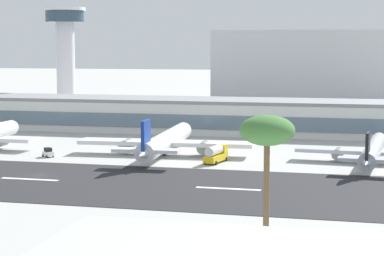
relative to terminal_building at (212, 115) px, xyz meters
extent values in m
plane|color=#A8A8A3|center=(-18.30, -80.43, -5.09)|extent=(1400.00, 1400.00, 0.00)
cube|color=#262628|center=(-18.30, -85.24, -5.05)|extent=(800.00, 39.22, 0.08)
cube|color=white|center=(-17.95, -85.24, -5.01)|extent=(12.00, 1.20, 0.01)
cube|color=white|center=(21.45, -85.24, -5.01)|extent=(12.00, 1.20, 0.01)
cube|color=silver|center=(0.00, 0.06, -0.50)|extent=(202.25, 22.01, 9.17)
cube|color=slate|center=(0.00, -11.10, -0.96)|extent=(196.18, 0.30, 4.13)
cube|color=gray|center=(0.00, 0.06, 4.58)|extent=(204.27, 22.23, 1.00)
cylinder|color=silver|center=(-64.77, 38.77, 12.54)|extent=(6.89, 6.89, 35.25)
cylinder|color=#2D4251|center=(-64.77, 38.77, 32.28)|extent=(14.40, 14.40, 4.23)
cylinder|color=silver|center=(-64.77, 38.77, 34.99)|extent=(15.55, 15.55, 1.20)
cube|color=#BCBCC1|center=(20.07, 141.09, 11.94)|extent=(94.65, 34.87, 34.06)
sphere|color=silver|center=(-51.94, -28.38, -1.92)|extent=(3.89, 3.89, 3.89)
cylinder|color=white|center=(-0.99, -47.35, -1.72)|extent=(6.92, 43.70, 4.35)
sphere|color=white|center=(-2.28, -25.63, -1.72)|extent=(4.13, 4.13, 4.13)
cone|color=white|center=(0.30, -69.07, -1.72)|extent=(4.37, 8.05, 3.92)
cube|color=white|center=(-0.94, -48.22, -2.15)|extent=(42.55, 9.01, 0.96)
cylinder|color=gray|center=(8.55, -47.66, -2.91)|extent=(3.18, 6.25, 2.83)
cylinder|color=gray|center=(-10.43, -48.78, -2.91)|extent=(3.18, 6.25, 2.83)
cube|color=white|center=(0.19, -67.33, -1.28)|extent=(14.55, 4.43, 0.77)
cube|color=navy|center=(0.19, -67.33, 1.76)|extent=(1.04, 5.91, 6.96)
cylinder|color=black|center=(-0.86, -49.52, -4.49)|extent=(0.78, 0.78, 1.20)
cylinder|color=silver|center=(47.41, -48.29, -2.22)|extent=(6.75, 37.17, 3.70)
sphere|color=silver|center=(48.94, -29.86, -2.22)|extent=(3.51, 3.51, 3.51)
cone|color=silver|center=(45.87, -66.72, -2.22)|extent=(3.87, 6.91, 3.33)
cube|color=silver|center=(47.34, -49.03, -2.59)|extent=(34.57, 8.36, 0.81)
cylinder|color=gray|center=(39.67, -48.39, -3.24)|extent=(2.83, 5.36, 2.40)
cube|color=silver|center=(46.00, -65.25, -1.85)|extent=(11.85, 4.01, 0.65)
cube|color=black|center=(46.00, -65.25, 0.74)|extent=(1.00, 5.03, 5.92)
cylinder|color=black|center=(47.25, -50.14, -4.58)|extent=(0.67, 0.67, 1.02)
cube|color=white|center=(-26.98, -57.77, -4.29)|extent=(3.47, 3.30, 1.00)
cube|color=black|center=(-26.98, -57.77, -3.34)|extent=(2.29, 2.22, 0.90)
cylinder|color=black|center=(-27.30, -56.44, -4.79)|extent=(0.64, 0.60, 0.60)
cylinder|color=black|center=(-28.35, -57.65, -4.79)|extent=(0.64, 0.60, 0.60)
cylinder|color=black|center=(-25.61, -57.90, -4.79)|extent=(0.64, 0.60, 0.60)
cylinder|color=black|center=(-26.65, -59.11, -4.79)|extent=(0.64, 0.60, 0.60)
cube|color=gold|center=(13.18, -56.76, -3.94)|extent=(4.17, 8.84, 1.40)
cylinder|color=silver|center=(12.99, -57.77, -2.19)|extent=(3.16, 6.07, 2.10)
cube|color=gold|center=(13.79, -53.59, -2.34)|extent=(2.74, 2.46, 1.80)
cylinder|color=black|center=(15.02, -54.09, -4.64)|extent=(0.45, 0.94, 0.90)
cylinder|color=black|center=(12.47, -53.60, -4.64)|extent=(0.45, 0.94, 0.90)
cylinder|color=black|center=(13.89, -59.93, -4.64)|extent=(0.45, 0.94, 0.90)
cylinder|color=black|center=(11.34, -59.44, -4.64)|extent=(0.45, 0.94, 0.90)
cylinder|color=brown|center=(33.32, -121.95, 2.54)|extent=(0.76, 0.76, 15.25)
ellipsoid|color=#427538|center=(33.32, -121.95, 10.16)|extent=(7.01, 7.01, 3.86)
camera|label=1|loc=(44.96, -209.24, 20.36)|focal=65.99mm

